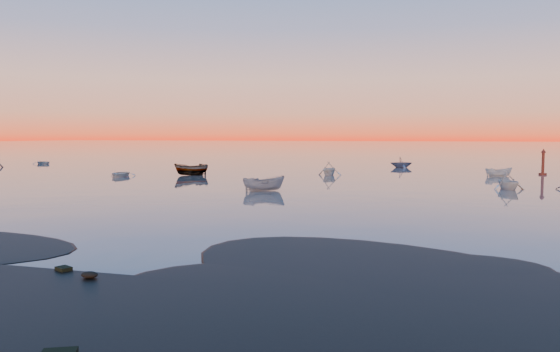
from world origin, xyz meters
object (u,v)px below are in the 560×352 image
at_px(boat_near_center, 264,191).
at_px(channel_marker, 543,164).
at_px(boat_near_right, 329,175).
at_px(boat_near_left, 120,177).

relative_size(boat_near_center, channel_marker, 1.13).
distance_m(boat_near_center, boat_near_right, 19.79).
height_order(boat_near_center, boat_near_right, boat_near_center).
relative_size(boat_near_left, boat_near_right, 1.15).
height_order(boat_near_left, boat_near_center, boat_near_center).
height_order(boat_near_left, boat_near_right, boat_near_right).
bearing_deg(boat_near_right, boat_near_center, 88.94).
relative_size(boat_near_right, channel_marker, 1.08).
xyz_separation_m(boat_near_left, boat_near_right, (22.80, 9.00, 0.00)).
relative_size(boat_near_left, channel_marker, 1.24).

